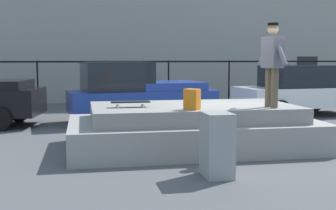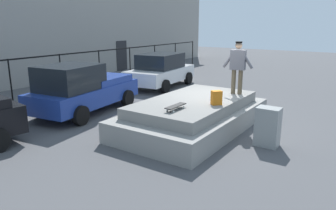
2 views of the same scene
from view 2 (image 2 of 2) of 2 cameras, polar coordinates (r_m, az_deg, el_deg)
ground_plane at (r=10.83m, az=7.30°, el=-2.86°), size 60.00×60.00×0.00m
concrete_ledge at (r=9.97m, az=4.59°, el=-1.75°), size 5.23×2.89×0.93m
skateboarder at (r=10.61m, az=12.29°, el=7.15°), size 0.31×0.99×1.69m
skateboard at (r=8.58m, az=1.36°, el=-0.20°), size 0.79×0.23×0.12m
backpack at (r=9.20m, az=8.60°, el=1.29°), size 0.34×0.34×0.40m
car_blue_pickup_mid at (r=11.94m, az=-14.94°, el=2.84°), size 4.53×2.46×1.81m
car_white_sedan_far at (r=16.38m, az=-1.33°, el=6.23°), size 4.34×2.48×1.68m
utility_box at (r=8.90m, az=17.28°, el=-3.72°), size 0.44×0.60×1.05m
fence_row at (r=15.41m, az=-18.60°, el=6.64°), size 24.06×0.06×1.83m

